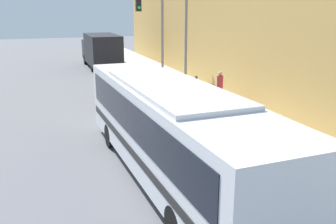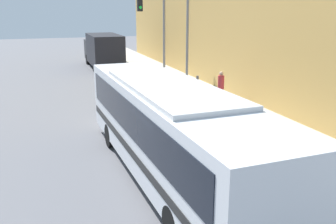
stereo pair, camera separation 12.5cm
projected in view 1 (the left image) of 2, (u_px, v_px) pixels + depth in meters
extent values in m
plane|color=slate|center=(180.00, 191.00, 11.03)|extent=(120.00, 120.00, 0.00)
cube|color=#B7B2A8|center=(159.00, 71.00, 31.06)|extent=(2.84, 70.00, 0.16)
cube|color=silver|center=(170.00, 129.00, 11.34)|extent=(2.83, 11.32, 2.52)
cube|color=black|center=(170.00, 115.00, 11.22)|extent=(2.83, 10.42, 1.04)
cube|color=black|center=(170.00, 147.00, 11.49)|extent=(2.85, 10.87, 0.24)
cube|color=silver|center=(170.00, 87.00, 10.99)|extent=(2.45, 6.26, 0.16)
cylinder|color=black|center=(163.00, 129.00, 15.17)|extent=(0.31, 0.91, 0.90)
cylinder|color=black|center=(110.00, 136.00, 14.40)|extent=(0.31, 0.91, 0.90)
cylinder|color=black|center=(257.00, 206.00, 9.28)|extent=(0.31, 0.91, 0.90)
cylinder|color=black|center=(177.00, 224.00, 8.52)|extent=(0.31, 0.91, 0.90)
cube|color=black|center=(103.00, 49.00, 32.19)|extent=(2.47, 5.51, 2.52)
cube|color=#262628|center=(96.00, 49.00, 35.77)|extent=(2.35, 2.14, 1.78)
cylinder|color=black|center=(85.00, 60.00, 35.31)|extent=(0.25, 0.90, 0.90)
cylinder|color=black|center=(93.00, 66.00, 31.25)|extent=(0.25, 0.90, 0.90)
cylinder|color=gold|center=(245.00, 116.00, 16.98)|extent=(0.22, 0.22, 0.60)
sphere|color=gold|center=(246.00, 108.00, 16.88)|extent=(0.21, 0.21, 0.21)
cylinder|color=gold|center=(247.00, 116.00, 16.86)|extent=(0.10, 0.13, 0.10)
cylinder|color=slate|center=(186.00, 43.00, 23.19)|extent=(0.16, 0.16, 5.87)
cube|color=black|center=(138.00, 3.00, 21.59)|extent=(0.30, 0.24, 0.90)
sphere|color=#19D83F|center=(139.00, 7.00, 21.53)|extent=(0.18, 0.18, 0.18)
cylinder|color=slate|center=(196.00, 88.00, 21.96)|extent=(0.06, 0.06, 0.98)
cylinder|color=#4C4C51|center=(196.00, 78.00, 21.80)|extent=(0.14, 0.14, 0.22)
cylinder|color=slate|center=(162.00, 31.00, 27.50)|extent=(0.18, 0.18, 6.68)
cylinder|color=#47382D|center=(219.00, 96.00, 20.19)|extent=(0.28, 0.28, 0.84)
cylinder|color=#B22D33|center=(220.00, 82.00, 19.98)|extent=(0.34, 0.34, 0.70)
sphere|color=tan|center=(220.00, 74.00, 19.86)|extent=(0.23, 0.23, 0.23)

